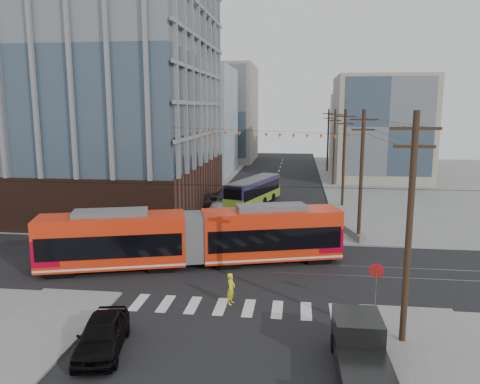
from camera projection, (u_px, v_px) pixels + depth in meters
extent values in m
plane|color=slate|center=(241.00, 288.00, 29.29)|extent=(160.00, 160.00, 0.00)
cube|color=#381E16|center=(70.00, 79.00, 51.92)|extent=(30.00, 25.00, 28.60)
cube|color=#8C99A5|center=(180.00, 121.00, 80.57)|extent=(18.00, 16.00, 18.00)
cube|color=gray|center=(380.00, 128.00, 72.81)|extent=(14.00, 14.00, 16.00)
cube|color=gray|center=(217.00, 114.00, 99.57)|extent=(16.00, 18.00, 20.00)
cube|color=#8C99A5|center=(373.00, 129.00, 92.28)|extent=(16.00, 16.00, 14.00)
cylinder|color=black|center=(409.00, 232.00, 21.42)|extent=(0.30, 0.30, 11.00)
cylinder|color=black|center=(328.00, 141.00, 81.98)|extent=(0.30, 0.30, 11.00)
imported|color=black|center=(102.00, 334.00, 21.46)|extent=(2.85, 5.19, 1.67)
imported|color=gray|center=(190.00, 227.00, 40.92)|extent=(3.15, 5.37, 1.67)
imported|color=#B7B7B7|center=(218.00, 207.00, 50.12)|extent=(1.78, 4.29, 1.24)
imported|color=#494949|center=(218.00, 201.00, 53.67)|extent=(3.13, 4.83, 1.24)
imported|color=yellow|center=(231.00, 289.00, 26.70)|extent=(0.57, 0.75, 1.84)
cube|color=slate|center=(354.00, 235.00, 40.14)|extent=(1.84, 4.04, 0.79)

